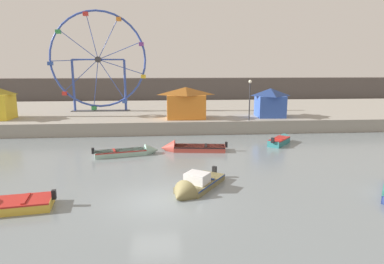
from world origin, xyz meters
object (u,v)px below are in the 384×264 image
at_px(ferris_wheel_blue_frame, 98,61).
at_px(carnival_booth_orange_canopy, 186,102).
at_px(motorboat_seafoam, 132,152).
at_px(promenade_lamp_near, 250,94).
at_px(motorboat_faded_red, 187,148).
at_px(motorboat_teal_painted, 281,140).
at_px(carnival_booth_blue_tent, 270,102).
at_px(motorboat_olive_wood, 193,187).

bearing_deg(ferris_wheel_blue_frame, carnival_booth_orange_canopy, -34.36).
xyz_separation_m(motorboat_seafoam, promenade_lamp_near, (11.01, 7.44, 3.71)).
distance_m(motorboat_seafoam, ferris_wheel_blue_frame, 18.33).
bearing_deg(ferris_wheel_blue_frame, promenade_lamp_near, -28.13).
distance_m(motorboat_faded_red, carnival_booth_orange_canopy, 8.90).
height_order(motorboat_teal_painted, motorboat_faded_red, motorboat_faded_red).
distance_m(motorboat_seafoam, motorboat_faded_red, 4.36).
xyz_separation_m(carnival_booth_blue_tent, promenade_lamp_near, (-2.88, -2.34, 1.04)).
xyz_separation_m(motorboat_seafoam, ferris_wheel_blue_frame, (-5.20, 16.11, 7.02)).
xyz_separation_m(motorboat_seafoam, motorboat_faded_red, (4.28, 0.84, 0.00)).
xyz_separation_m(motorboat_teal_painted, carnival_booth_orange_canopy, (-7.90, 6.64, 2.71)).
distance_m(motorboat_olive_wood, carnival_booth_orange_canopy, 17.54).
bearing_deg(carnival_booth_blue_tent, motorboat_olive_wood, -115.79).
height_order(motorboat_seafoam, motorboat_teal_painted, motorboat_teal_painted).
bearing_deg(motorboat_teal_painted, motorboat_faded_red, 141.64).
height_order(motorboat_faded_red, ferris_wheel_blue_frame, ferris_wheel_blue_frame).
xyz_separation_m(ferris_wheel_blue_frame, carnival_booth_orange_canopy, (9.98, -6.82, -4.24)).
height_order(carnival_booth_blue_tent, promenade_lamp_near, promenade_lamp_near).
height_order(motorboat_seafoam, ferris_wheel_blue_frame, ferris_wheel_blue_frame).
distance_m(motorboat_seafoam, motorboat_teal_painted, 12.94).
xyz_separation_m(motorboat_teal_painted, carnival_booth_blue_tent, (1.22, 7.14, 2.60)).
xyz_separation_m(carnival_booth_orange_canopy, promenade_lamp_near, (6.24, -1.85, 0.93)).
bearing_deg(motorboat_olive_wood, motorboat_faded_red, -147.86).
height_order(motorboat_seafoam, carnival_booth_orange_canopy, carnival_booth_orange_canopy).
relative_size(motorboat_teal_painted, motorboat_faded_red, 0.63).
bearing_deg(motorboat_seafoam, carnival_booth_blue_tent, 21.62).
bearing_deg(motorboat_olive_wood, promenade_lamp_near, -170.47).
relative_size(ferris_wheel_blue_frame, carnival_booth_blue_tent, 3.53).
height_order(motorboat_seafoam, promenade_lamp_near, promenade_lamp_near).
bearing_deg(motorboat_teal_painted, promenade_lamp_near, 58.61).
bearing_deg(carnival_booth_blue_tent, motorboat_faded_red, -133.82).
xyz_separation_m(ferris_wheel_blue_frame, promenade_lamp_near, (16.22, -8.67, -3.31)).
distance_m(motorboat_seafoam, promenade_lamp_near, 13.80).
height_order(motorboat_teal_painted, motorboat_olive_wood, motorboat_olive_wood).
height_order(motorboat_olive_wood, ferris_wheel_blue_frame, ferris_wheel_blue_frame).
bearing_deg(motorboat_seafoam, carnival_booth_orange_canopy, 49.27).
bearing_deg(ferris_wheel_blue_frame, motorboat_olive_wood, -69.11).
relative_size(motorboat_seafoam, ferris_wheel_blue_frame, 0.43).
distance_m(motorboat_olive_wood, promenade_lamp_near, 17.37).
distance_m(motorboat_teal_painted, motorboat_olive_wood, 13.74).
bearing_deg(motorboat_olive_wood, carnival_booth_orange_canopy, -148.63).
xyz_separation_m(motorboat_faded_red, promenade_lamp_near, (6.73, 6.60, 3.71)).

